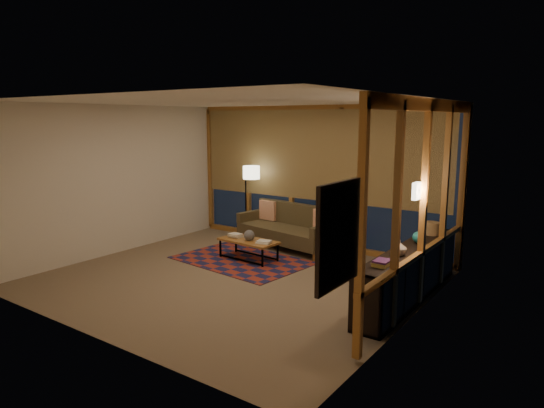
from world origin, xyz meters
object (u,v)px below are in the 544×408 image
Objects in this scene: bookshelf at (409,274)px; sofa at (287,227)px; coffee_table at (249,250)px; floor_lamp at (246,201)px.

sofa is at bearing 155.95° from bookshelf.
coffee_table is 2.98m from bookshelf.
sofa is at bearing 87.32° from coffee_table.
sofa reaches higher than coffee_table.
sofa is 1.26m from floor_lamp.
bookshelf is (2.96, -0.22, 0.18)m from coffee_table.
sofa is 3.12m from bookshelf.
floor_lamp is 4.32m from bookshelf.
coffee_table is 0.37× the size of bookshelf.
bookshelf is at bearing 12.29° from floor_lamp.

